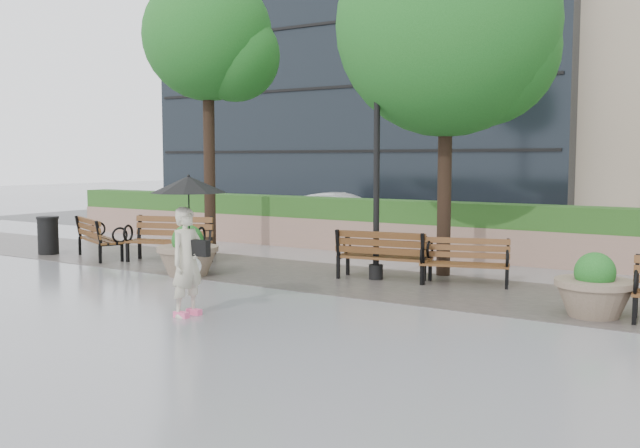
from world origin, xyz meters
The scene contains 17 objects.
ground centered at (0.00, 0.00, 0.00)m, with size 100.00×100.00×0.00m, color gray.
cobble_strip centered at (0.00, 3.00, 0.01)m, with size 28.00×3.20×0.01m, color #383330.
hedge_wall centered at (0.00, 7.00, 0.66)m, with size 24.00×0.80×1.35m.
asphalt_street centered at (0.00, 11.00, 0.00)m, with size 40.00×7.00×0.00m, color black.
bench_0 centered at (-6.27, 2.33, 0.29)m, with size 1.94×1.38×0.97m.
bench_1 centered at (-4.42, 2.80, 0.31)m, with size 2.07×1.31×1.04m.
bench_2 centered at (0.88, 3.33, 0.29)m, with size 1.91×1.00×0.98m.
bench_3 centered at (2.44, 3.64, 0.26)m, with size 1.75×1.09×0.88m.
planter_left centered at (-2.74, 1.63, 0.41)m, with size 1.25×1.25×1.05m.
planter_right centered at (5.08, 2.16, 0.39)m, with size 1.17×1.17×0.99m.
trash_bin centered at (-7.93, 2.12, 0.45)m, with size 0.54×0.54×0.90m, color black.
lamppost centered at (0.72, 3.30, 1.73)m, with size 0.28×0.28×3.94m.
tree_0 centered at (-4.38, 4.41, 5.22)m, with size 3.28×3.15×6.95m.
tree_1 centered at (1.79, 4.57, 4.91)m, with size 4.43×4.43×7.25m.
car_left centered at (-9.30, 9.80, 0.63)m, with size 1.76×4.33×1.26m, color white.
car_right centered at (-4.03, 9.83, 0.66)m, with size 1.39×4.00×1.32m, color white.
pedestrian centered at (-0.11, -1.11, 1.29)m, with size 1.15×1.15×2.12m.
Camera 1 is at (7.39, -8.98, 2.39)m, focal length 40.00 mm.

